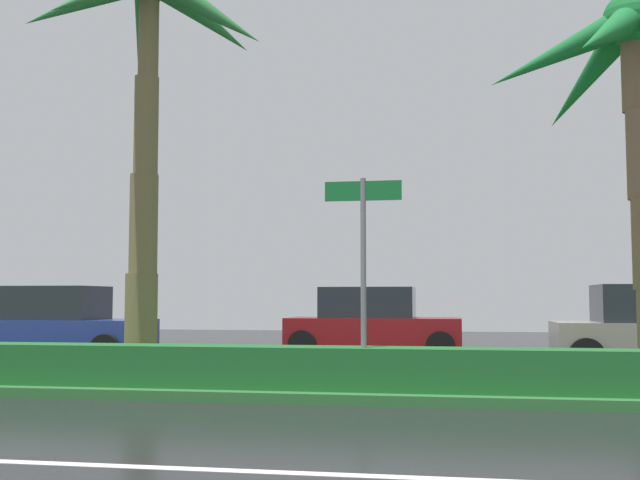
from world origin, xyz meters
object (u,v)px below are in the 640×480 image
palm_tree_centre_left (635,82)px  car_in_traffic_second (372,323)px  palm_tree_mid_left (148,45)px  street_name_sign (363,253)px  car_in_traffic_leading (54,325)px

palm_tree_centre_left → car_in_traffic_second: size_ratio=1.45×
palm_tree_mid_left → street_name_sign: bearing=-21.7°
palm_tree_mid_left → car_in_traffic_second: palm_tree_mid_left is taller
street_name_sign → car_in_traffic_second: street_name_sign is taller
street_name_sign → car_in_traffic_second: size_ratio=0.70×
palm_tree_mid_left → palm_tree_centre_left: size_ratio=1.18×
palm_tree_centre_left → street_name_sign: bearing=-154.7°
palm_tree_mid_left → car_in_traffic_second: size_ratio=1.72×
street_name_sign → car_in_traffic_second: bearing=95.3°
car_in_traffic_second → street_name_sign: bearing=-84.7°
car_in_traffic_leading → car_in_traffic_second: size_ratio=1.00×
palm_tree_centre_left → car_in_traffic_second: palm_tree_centre_left is taller
car_in_traffic_second → palm_tree_mid_left: bearing=-114.7°
palm_tree_centre_left → car_in_traffic_leading: 13.16m
palm_tree_centre_left → street_name_sign: 5.39m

